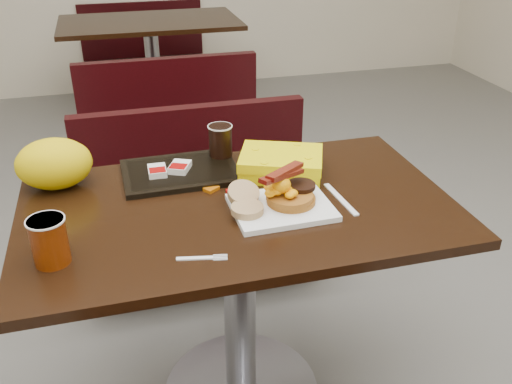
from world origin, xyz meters
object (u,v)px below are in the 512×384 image
object	(u,v)px
bench_far_n	(145,52)
bench_far_s	(166,110)
knife	(341,199)
hashbrown_sleeve_right	(180,167)
pancake_stack	(291,197)
bench_near_n	(201,205)
coffee_cup_far	(220,141)
fork	(195,258)
clamshell	(281,164)
hashbrown_sleeve_left	(157,171)
paper_bag	(54,164)
coffee_cup_near	(49,241)
platter	(282,207)
table_far	(154,74)
table_near	(240,308)
tray	(180,172)

from	to	relation	value
bench_far_n	bench_far_s	bearing A→B (deg)	-90.00
knife	hashbrown_sleeve_right	size ratio (longest dim) A/B	2.54
pancake_stack	hashbrown_sleeve_right	distance (m)	0.39
bench_near_n	bench_far_s	world-z (taller)	same
hashbrown_sleeve_right	coffee_cup_far	bearing A→B (deg)	52.77
fork	clamshell	size ratio (longest dim) A/B	0.49
bench_far_n	hashbrown_sleeve_right	world-z (taller)	hashbrown_sleeve_right
hashbrown_sleeve_left	paper_bag	size ratio (longest dim) A/B	0.34
bench_far_s	coffee_cup_near	bearing A→B (deg)	-103.30
paper_bag	platter	bearing A→B (deg)	-26.79
coffee_cup_near	hashbrown_sleeve_right	world-z (taller)	coffee_cup_near
pancake_stack	table_far	bearing A→B (deg)	92.97
table_near	hashbrown_sleeve_left	bearing A→B (deg)	132.85
fork	bench_far_n	bearing A→B (deg)	98.57
fork	bench_near_n	bearing A→B (deg)	91.35
table_far	table_near	bearing A→B (deg)	-90.00
table_near	paper_bag	distance (m)	0.71
bench_far_s	tray	size ratio (longest dim) A/B	2.87
platter	pancake_stack	distance (m)	0.04
coffee_cup_near	clamshell	distance (m)	0.73
coffee_cup_near	fork	xyz separation A→B (m)	(0.32, -0.07, -0.06)
coffee_cup_far	clamshell	distance (m)	0.22
pancake_stack	hashbrown_sleeve_left	size ratio (longest dim) A/B	1.86
bench_near_n	platter	xyz separation A→B (m)	(0.11, -0.76, 0.40)
pancake_stack	hashbrown_sleeve_left	bearing A→B (deg)	141.49
pancake_stack	hashbrown_sleeve_right	bearing A→B (deg)	134.10
fork	coffee_cup_far	xyz separation A→B (m)	(0.18, 0.53, 0.07)
platter	tray	size ratio (longest dim) A/B	0.77
fork	paper_bag	size ratio (longest dim) A/B	0.56
table_near	hashbrown_sleeve_left	xyz separation A→B (m)	(-0.20, 0.22, 0.40)
table_far	hashbrown_sleeve_left	bearing A→B (deg)	-94.80
coffee_cup_near	tray	world-z (taller)	coffee_cup_near
coffee_cup_near	coffee_cup_far	world-z (taller)	coffee_cup_far
bench_near_n	tray	distance (m)	0.63
pancake_stack	hashbrown_sleeve_left	world-z (taller)	pancake_stack
hashbrown_sleeve_left	paper_bag	xyz separation A→B (m)	(-0.29, 0.02, 0.05)
pancake_stack	knife	world-z (taller)	pancake_stack
table_near	table_far	xyz separation A→B (m)	(0.00, 2.60, 0.00)
bench_near_n	coffee_cup_far	world-z (taller)	coffee_cup_far
bench_near_n	clamshell	xyz separation A→B (m)	(0.17, -0.55, 0.42)
table_far	hashbrown_sleeve_right	distance (m)	2.41
table_far	coffee_cup_near	distance (m)	2.83
coffee_cup_far	clamshell	xyz separation A→B (m)	(0.16, -0.15, -0.03)
pancake_stack	paper_bag	size ratio (longest dim) A/B	0.63
table_near	tray	size ratio (longest dim) A/B	3.44
bench_far_s	coffee_cup_near	xyz separation A→B (m)	(-0.49, -2.06, 0.45)
hashbrown_sleeve_left	fork	bearing A→B (deg)	-83.82
table_far	tray	world-z (taller)	tray
coffee_cup_far	bench_far_s	bearing A→B (deg)	90.49
platter	fork	bearing A→B (deg)	-149.32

